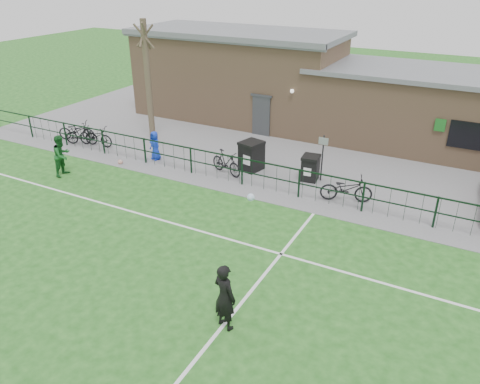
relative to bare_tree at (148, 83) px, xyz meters
The scene contains 20 objects.
ground 13.54m from the bare_tree, 52.70° to the right, with size 90.00×90.00×0.00m, color #1D5619.
paving_strip 9.05m from the bare_tree, 20.56° to the left, with size 34.00×13.00×0.02m, color slate.
pitch_line_touch 8.96m from the bare_tree, 18.65° to the right, with size 28.00×0.10×0.01m, color white.
pitch_line_mid 10.73m from the bare_tree, 39.09° to the right, with size 28.00×0.10×0.01m, color white.
pitch_line_perp 14.81m from the bare_tree, 46.40° to the right, with size 0.10×16.00×0.01m, color white.
perimeter_fence 8.72m from the bare_tree, 17.35° to the right, with size 28.00×0.10×1.20m, color black.
bare_tree is the anchor object (origin of this frame).
wheelie_bin_left 6.66m from the bare_tree, ahead, with size 0.81×0.92×1.22m, color black.
wheelie_bin_right 9.19m from the bare_tree, ahead, with size 0.65×0.74×0.99m, color black.
sign_post 9.48m from the bare_tree, ahead, with size 0.06×0.06×2.00m, color black.
bicycle_a 4.67m from the bare_tree, 154.60° to the right, with size 0.66×1.90×1.00m, color black.
bicycle_b 4.31m from the bare_tree, 144.23° to the right, with size 0.47×1.67×1.01m, color black.
bicycle_c 3.75m from the bare_tree, 137.91° to the right, with size 0.67×1.92×1.01m, color black.
bicycle_d 6.21m from the bare_tree, 19.05° to the right, with size 0.50×1.77×1.06m, color black.
bicycle_e 11.18m from the bare_tree, 10.39° to the right, with size 0.69×1.98×1.04m, color black.
spectator_child 3.43m from the bare_tree, 49.57° to the right, with size 0.66×0.43×1.35m, color #1434C4.
goalkeeper_kick 14.39m from the bare_tree, 45.21° to the right, with size 1.08×2.97×2.49m.
outfield_player 5.66m from the bare_tree, 98.61° to the right, with size 0.87×0.68×1.79m, color #185621.
ball_ground 4.32m from the bare_tree, 80.06° to the right, with size 0.22×0.22×0.22m, color silver.
clubhouse 9.34m from the bare_tree, 40.12° to the left, with size 24.25×5.40×4.96m.
Camera 1 is at (6.67, -7.57, 8.27)m, focal length 35.00 mm.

